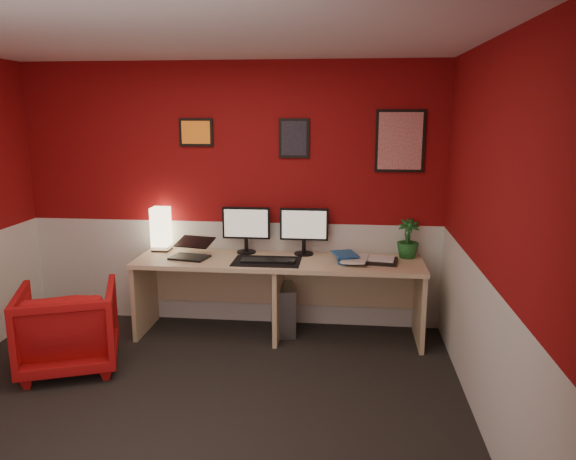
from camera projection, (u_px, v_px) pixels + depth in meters
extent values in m
cube|color=black|center=(184.00, 412.00, 3.87)|extent=(4.00, 3.50, 0.01)
cube|color=white|center=(167.00, 34.00, 3.35)|extent=(4.00, 3.50, 0.01)
cube|color=maroon|center=(232.00, 196.00, 5.31)|extent=(4.00, 0.01, 2.50)
cube|color=maroon|center=(21.00, 349.00, 1.91)|extent=(4.00, 0.01, 2.50)
cube|color=maroon|center=(495.00, 244.00, 3.40)|extent=(0.01, 3.50, 2.50)
cube|color=silver|center=(233.00, 272.00, 5.46)|extent=(4.00, 0.01, 1.00)
cube|color=silver|center=(485.00, 358.00, 3.56)|extent=(0.01, 3.50, 1.00)
cube|color=#D1B386|center=(279.00, 298.00, 5.11)|extent=(2.60, 0.65, 0.73)
cube|color=#FFE5B2|center=(161.00, 230.00, 5.32)|extent=(0.16, 0.16, 0.40)
cube|color=black|center=(189.00, 247.00, 5.06)|extent=(0.37, 0.29, 0.22)
cube|color=black|center=(246.00, 223.00, 5.22)|extent=(0.45, 0.06, 0.58)
cube|color=black|center=(304.00, 224.00, 5.16)|extent=(0.45, 0.06, 0.58)
cube|color=black|center=(267.00, 261.00, 4.97)|extent=(0.60, 0.38, 0.01)
cube|color=black|center=(265.00, 260.00, 4.95)|extent=(0.42, 0.15, 0.02)
cube|color=black|center=(292.00, 261.00, 4.90)|extent=(0.06, 0.10, 0.03)
imported|color=#205593|center=(338.00, 259.00, 4.99)|extent=(0.21, 0.28, 0.03)
imported|color=silver|center=(342.00, 258.00, 4.93)|extent=(0.26, 0.32, 0.02)
imported|color=#205593|center=(334.00, 255.00, 4.95)|extent=(0.27, 0.31, 0.02)
cube|color=black|center=(377.00, 261.00, 4.95)|extent=(0.38, 0.30, 0.03)
imported|color=#19591E|center=(408.00, 239.00, 5.07)|extent=(0.20, 0.20, 0.35)
cube|color=#99999E|center=(283.00, 308.00, 5.26)|extent=(0.28, 0.48, 0.45)
imported|color=#B61010|center=(68.00, 327.00, 4.48)|extent=(0.96, 0.97, 0.69)
cube|color=orange|center=(196.00, 132.00, 5.20)|extent=(0.32, 0.02, 0.26)
cube|color=black|center=(294.00, 138.00, 5.12)|extent=(0.28, 0.02, 0.36)
cube|color=red|center=(400.00, 141.00, 5.02)|extent=(0.44, 0.02, 0.56)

